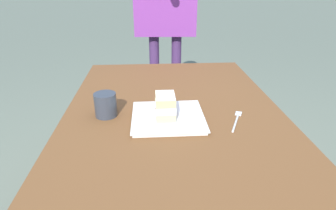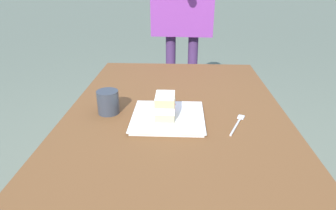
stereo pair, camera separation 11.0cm
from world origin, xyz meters
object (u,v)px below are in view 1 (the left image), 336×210
at_px(dessert_plate, 168,117).
at_px(coffee_cup, 106,104).
at_px(cake_slice, 165,106).
at_px(dessert_fork, 237,120).
at_px(patio_table, 173,125).

relative_size(dessert_plate, coffee_cup, 2.93).
relative_size(cake_slice, dessert_fork, 0.65).
distance_m(dessert_fork, coffee_cup, 0.51).
height_order(dessert_fork, coffee_cup, coffee_cup).
relative_size(dessert_fork, coffee_cup, 1.71).
xyz_separation_m(patio_table, dessert_fork, (0.15, 0.23, 0.10)).
bearing_deg(dessert_plate, coffee_cup, -101.16).
relative_size(patio_table, dessert_fork, 7.83).
height_order(dessert_plate, coffee_cup, coffee_cup).
bearing_deg(patio_table, dessert_plate, -13.55).
height_order(patio_table, coffee_cup, coffee_cup).
height_order(patio_table, dessert_plate, dessert_plate).
relative_size(dessert_plate, dessert_fork, 1.72).
distance_m(patio_table, coffee_cup, 0.32).
bearing_deg(coffee_cup, cake_slice, 76.20).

